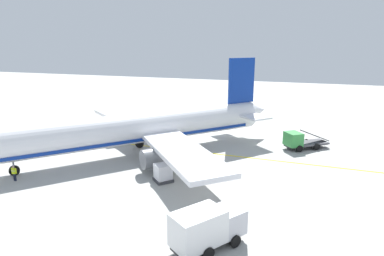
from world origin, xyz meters
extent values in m
cylinder|color=white|center=(28.91, 17.48, 3.50)|extent=(29.44, 26.75, 3.80)
cone|color=white|center=(43.57, 4.46, 3.90)|extent=(4.54, 4.54, 3.23)
cube|color=white|center=(24.34, 9.31, 2.83)|extent=(15.05, 14.33, 0.50)
cylinder|color=slate|center=(24.81, 12.56, 1.63)|extent=(3.85, 3.77, 2.20)
cube|color=white|center=(36.47, 22.98, 2.83)|extent=(13.22, 15.80, 0.50)
cylinder|color=slate|center=(33.31, 22.13, 1.63)|extent=(3.85, 3.77, 2.20)
cube|color=navy|center=(41.25, 6.52, 8.65)|extent=(3.53, 3.19, 6.50)
cube|color=white|center=(41.25, 6.52, 3.90)|extent=(9.30, 9.90, 0.24)
cube|color=navy|center=(28.91, 17.48, 2.46)|extent=(26.62, 24.21, 0.36)
cylinder|color=black|center=(18.68, 26.56, 0.55)|extent=(1.05, 0.99, 1.10)
cylinder|color=gray|center=(18.68, 26.56, 1.35)|extent=(0.20, 0.20, 0.50)
cylinder|color=black|center=(28.31, 14.54, 0.55)|extent=(1.05, 0.99, 1.10)
cylinder|color=gray|center=(28.31, 14.54, 1.35)|extent=(0.20, 0.20, 0.50)
cylinder|color=black|center=(31.76, 18.42, 0.55)|extent=(1.05, 0.99, 1.10)
cylinder|color=gray|center=(31.76, 18.42, 1.35)|extent=(0.20, 0.20, 0.50)
cube|color=silver|center=(14.93, 2.06, 1.50)|extent=(2.74, 2.83, 1.80)
cube|color=#192333|center=(15.63, 1.58, 1.86)|extent=(1.12, 1.56, 0.94)
cube|color=white|center=(12.72, 3.61, 1.78)|extent=(4.20, 3.86, 2.36)
cube|color=#262628|center=(13.46, 3.09, 0.52)|extent=(5.30, 4.35, 0.16)
cylinder|color=black|center=(15.31, 3.14, 0.45)|extent=(0.90, 0.74, 0.90)
cylinder|color=black|center=(14.05, 1.33, 0.45)|extent=(0.90, 0.74, 0.90)
cylinder|color=black|center=(13.35, 4.51, 0.45)|extent=(0.90, 0.74, 0.90)
cylinder|color=black|center=(12.09, 2.70, 0.45)|extent=(0.90, 0.74, 0.90)
cube|color=#338C3F|center=(37.89, -1.40, 1.50)|extent=(2.84, 2.76, 1.80)
cube|color=#192333|center=(37.37, -0.72, 1.86)|extent=(1.52, 1.18, 0.94)
cube|color=#4C4C51|center=(39.70, -3.78, 0.72)|extent=(4.28, 4.66, 0.24)
cube|color=#2D2D33|center=(39.94, -4.10, 1.70)|extent=(3.33, 3.98, 1.84)
cube|color=#262628|center=(39.15, -3.06, 0.52)|extent=(4.85, 5.70, 0.16)
cylinder|color=black|center=(37.19, -2.30, 0.45)|extent=(0.77, 0.89, 0.90)
cylinder|color=black|center=(38.94, -0.97, 0.45)|extent=(0.77, 0.89, 0.90)
cylinder|color=black|center=(38.82, -4.44, 0.45)|extent=(0.77, 0.89, 0.90)
cylinder|color=black|center=(40.57, -3.11, 0.45)|extent=(0.77, 0.89, 0.90)
cube|color=#333338|center=(22.63, 10.75, 0.15)|extent=(2.43, 2.43, 0.30)
cube|color=silver|center=(22.63, 10.75, 1.07)|extent=(2.15, 2.15, 1.54)
cube|color=silver|center=(22.98, 11.14, 1.69)|extent=(1.56, 1.49, 0.56)
cylinder|color=#191E33|center=(31.46, 10.84, 0.41)|extent=(0.14, 0.14, 0.82)
cylinder|color=#191E33|center=(31.63, 10.90, 0.41)|extent=(0.14, 0.14, 0.82)
cube|color=#CCE519|center=(31.55, 10.87, 1.13)|extent=(0.49, 0.36, 0.61)
cube|color=silver|center=(31.55, 10.87, 1.16)|extent=(0.50, 0.37, 0.06)
sphere|color=tan|center=(31.55, 10.87, 1.54)|extent=(0.22, 0.22, 0.22)
cylinder|color=#CCE519|center=(31.29, 10.78, 1.16)|extent=(0.09, 0.09, 0.58)
cylinder|color=#CCE519|center=(31.80, 10.96, 1.16)|extent=(0.09, 0.09, 0.58)
cylinder|color=#191E33|center=(17.55, 25.19, 0.40)|extent=(0.14, 0.14, 0.81)
cylinder|color=#191E33|center=(17.54, 25.37, 0.40)|extent=(0.14, 0.14, 0.81)
cube|color=#CCE519|center=(17.55, 25.28, 1.11)|extent=(0.26, 0.46, 0.61)
cube|color=silver|center=(17.55, 25.28, 1.14)|extent=(0.27, 0.47, 0.06)
sphere|color=tan|center=(17.55, 25.28, 1.53)|extent=(0.22, 0.22, 0.22)
cylinder|color=#CCE519|center=(17.57, 25.01, 1.14)|extent=(0.09, 0.09, 0.58)
cylinder|color=#CCE519|center=(17.52, 25.55, 1.14)|extent=(0.09, 0.09, 0.58)
cube|color=yellow|center=(32.76, 12.48, 0.01)|extent=(0.30, 60.00, 0.01)
camera|label=1|loc=(-5.66, -2.47, 13.78)|focal=30.25mm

